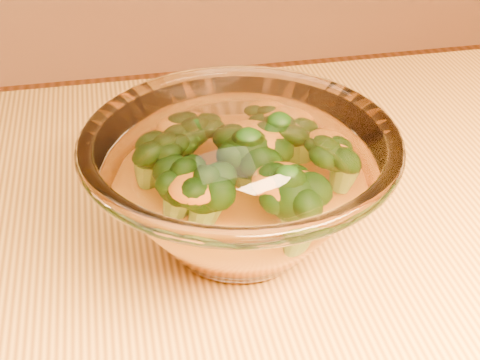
% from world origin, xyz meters
% --- Properties ---
extents(glass_bowl, '(0.21, 0.21, 0.09)m').
position_xyz_m(glass_bowl, '(0.08, 0.13, 0.80)').
color(glass_bowl, white).
rests_on(glass_bowl, table).
extents(cheese_sauce, '(0.12, 0.12, 0.03)m').
position_xyz_m(cheese_sauce, '(0.08, 0.13, 0.78)').
color(cheese_sauce, orange).
rests_on(cheese_sauce, glass_bowl).
extents(broccoli_heap, '(0.14, 0.13, 0.06)m').
position_xyz_m(broccoli_heap, '(0.08, 0.13, 0.81)').
color(broccoli_heap, black).
rests_on(broccoli_heap, cheese_sauce).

